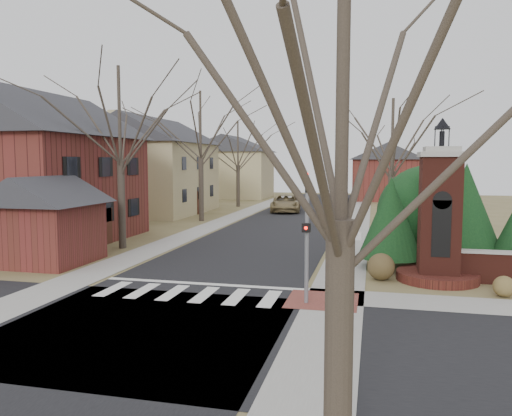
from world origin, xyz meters
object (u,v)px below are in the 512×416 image
(sign_post, at_px, (348,241))
(brick_gate_monument, at_px, (439,227))
(traffic_signal_pole, at_px, (307,227))
(pickup_truck, at_px, (286,203))
(distant_car, at_px, (340,194))

(sign_post, relative_size, brick_gate_monument, 0.42)
(traffic_signal_pole, height_order, brick_gate_monument, brick_gate_monument)
(sign_post, distance_m, pickup_truck, 29.66)
(pickup_truck, bearing_deg, distant_car, 67.09)
(sign_post, xyz_separation_m, brick_gate_monument, (3.41, 3.01, 0.22))
(traffic_signal_pole, relative_size, brick_gate_monument, 0.69)
(traffic_signal_pole, xyz_separation_m, brick_gate_monument, (4.70, 4.42, -0.42))
(brick_gate_monument, bearing_deg, sign_post, -138.58)
(traffic_signal_pole, bearing_deg, brick_gate_monument, 43.24)
(brick_gate_monument, distance_m, distant_car, 40.91)
(brick_gate_monument, relative_size, distant_car, 1.37)
(traffic_signal_pole, distance_m, sign_post, 2.02)
(pickup_truck, distance_m, distant_car, 15.21)
(traffic_signal_pole, distance_m, brick_gate_monument, 6.47)
(sign_post, height_order, pickup_truck, sign_post)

